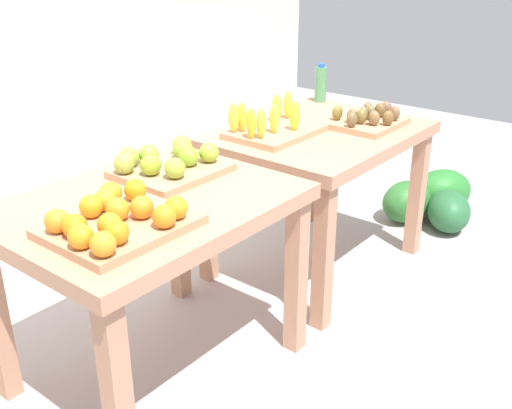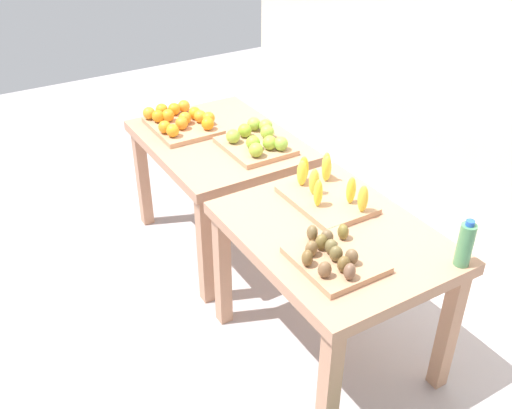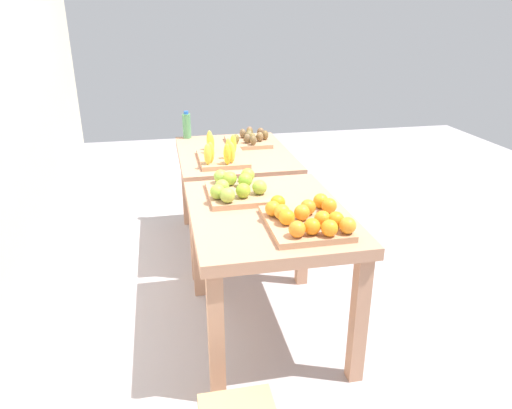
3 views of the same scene
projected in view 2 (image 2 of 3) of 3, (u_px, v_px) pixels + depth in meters
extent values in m
plane|color=#A59DA1|center=(267.00, 288.00, 3.46)|extent=(8.00, 8.00, 0.00)
cube|color=tan|center=(219.00, 142.00, 3.48)|extent=(1.04, 0.80, 0.06)
cube|color=tan|center=(143.00, 179.00, 3.87)|extent=(0.07, 0.07, 0.69)
cube|color=tan|center=(205.00, 250.00, 3.20)|extent=(0.07, 0.07, 0.69)
cube|color=tan|center=(233.00, 154.00, 4.16)|extent=(0.07, 0.07, 0.69)
cube|color=tan|center=(307.00, 215.00, 3.50)|extent=(0.07, 0.07, 0.69)
cube|color=tan|center=(333.00, 236.00, 2.67)|extent=(1.04, 0.80, 0.06)
cube|color=tan|center=(223.00, 270.00, 3.06)|extent=(0.07, 0.07, 0.69)
cube|color=tan|center=(329.00, 392.00, 2.39)|extent=(0.07, 0.07, 0.69)
cube|color=tan|center=(327.00, 232.00, 3.35)|extent=(0.07, 0.07, 0.69)
cube|color=tan|center=(448.00, 331.00, 2.68)|extent=(0.07, 0.07, 0.69)
cube|color=tan|center=(183.00, 126.00, 3.57)|extent=(0.44, 0.36, 0.03)
sphere|color=orange|center=(185.00, 118.00, 3.54)|extent=(0.11, 0.11, 0.08)
sphere|color=orange|center=(158.00, 116.00, 3.57)|extent=(0.11, 0.11, 0.08)
sphere|color=orange|center=(168.00, 115.00, 3.57)|extent=(0.11, 0.11, 0.08)
sphere|color=orange|center=(184.00, 106.00, 3.70)|extent=(0.10, 0.10, 0.08)
sphere|color=orange|center=(162.00, 110.00, 3.65)|extent=(0.08, 0.08, 0.08)
sphere|color=orange|center=(182.00, 123.00, 3.48)|extent=(0.11, 0.11, 0.08)
sphere|color=orange|center=(195.00, 113.00, 3.61)|extent=(0.10, 0.10, 0.08)
sphere|color=orange|center=(209.00, 118.00, 3.54)|extent=(0.08, 0.08, 0.08)
sphere|color=orange|center=(149.00, 113.00, 3.60)|extent=(0.09, 0.09, 0.08)
sphere|color=orange|center=(208.00, 124.00, 3.47)|extent=(0.08, 0.08, 0.08)
sphere|color=orange|center=(173.00, 131.00, 3.39)|extent=(0.11, 0.11, 0.08)
sphere|color=orange|center=(200.00, 116.00, 3.56)|extent=(0.10, 0.10, 0.08)
sphere|color=orange|center=(174.00, 109.00, 3.66)|extent=(0.11, 0.11, 0.08)
sphere|color=orange|center=(165.00, 127.00, 3.43)|extent=(0.09, 0.09, 0.08)
cube|color=tan|center=(255.00, 146.00, 3.34)|extent=(0.40, 0.34, 0.03)
sphere|color=#88B940|center=(281.00, 144.00, 3.24)|extent=(0.11, 0.11, 0.08)
sphere|color=#91BF3C|center=(267.00, 132.00, 3.37)|extent=(0.08, 0.08, 0.08)
sphere|color=#84BB2F|center=(253.00, 143.00, 3.25)|extent=(0.11, 0.11, 0.08)
sphere|color=#8FB22D|center=(245.00, 130.00, 3.39)|extent=(0.10, 0.10, 0.08)
sphere|color=#92B936|center=(270.00, 143.00, 3.25)|extent=(0.09, 0.09, 0.08)
sphere|color=#93B43A|center=(233.00, 136.00, 3.32)|extent=(0.10, 0.10, 0.08)
sphere|color=#93B437|center=(256.00, 150.00, 3.18)|extent=(0.11, 0.11, 0.08)
sphere|color=#95B241|center=(254.00, 124.00, 3.47)|extent=(0.10, 0.10, 0.08)
sphere|color=#8EB53A|center=(266.00, 126.00, 3.44)|extent=(0.10, 0.10, 0.08)
cube|color=tan|center=(326.00, 200.00, 2.85)|extent=(0.44, 0.32, 0.03)
ellipsoid|color=yellow|center=(326.00, 165.00, 2.97)|extent=(0.05, 0.06, 0.14)
ellipsoid|color=yellow|center=(304.00, 169.00, 2.94)|extent=(0.07, 0.06, 0.14)
ellipsoid|color=yellow|center=(363.00, 199.00, 2.70)|extent=(0.06, 0.06, 0.14)
ellipsoid|color=yellow|center=(318.00, 193.00, 2.74)|extent=(0.07, 0.06, 0.14)
ellipsoid|color=yellow|center=(351.00, 190.00, 2.76)|extent=(0.05, 0.06, 0.14)
ellipsoid|color=yellow|center=(314.00, 182.00, 2.83)|extent=(0.06, 0.06, 0.14)
ellipsoid|color=yellow|center=(327.00, 169.00, 2.94)|extent=(0.05, 0.05, 0.14)
ellipsoid|color=yellow|center=(302.00, 173.00, 2.90)|extent=(0.06, 0.07, 0.14)
cube|color=tan|center=(335.00, 260.00, 2.45)|extent=(0.36, 0.32, 0.03)
ellipsoid|color=brown|center=(321.00, 242.00, 2.47)|extent=(0.06, 0.06, 0.07)
ellipsoid|color=brown|center=(325.00, 270.00, 2.31)|extent=(0.06, 0.07, 0.07)
ellipsoid|color=brown|center=(336.00, 254.00, 2.40)|extent=(0.07, 0.07, 0.07)
ellipsoid|color=brown|center=(312.00, 233.00, 2.52)|extent=(0.07, 0.06, 0.07)
ellipsoid|color=brown|center=(350.00, 271.00, 2.30)|extent=(0.07, 0.07, 0.07)
ellipsoid|color=brown|center=(352.00, 257.00, 2.38)|extent=(0.07, 0.07, 0.07)
ellipsoid|color=brown|center=(311.00, 248.00, 2.43)|extent=(0.05, 0.06, 0.07)
ellipsoid|color=brown|center=(343.00, 232.00, 2.53)|extent=(0.07, 0.06, 0.07)
ellipsoid|color=brown|center=(307.00, 258.00, 2.37)|extent=(0.07, 0.07, 0.07)
ellipsoid|color=brown|center=(327.00, 237.00, 2.50)|extent=(0.07, 0.07, 0.07)
ellipsoid|color=brown|center=(331.00, 247.00, 2.44)|extent=(0.07, 0.07, 0.07)
ellipsoid|color=brown|center=(344.00, 264.00, 2.34)|extent=(0.05, 0.06, 0.07)
cylinder|color=#4C8C59|center=(465.00, 245.00, 2.40)|extent=(0.07, 0.07, 0.20)
cylinder|color=blue|center=(470.00, 223.00, 2.34)|extent=(0.04, 0.04, 0.02)
cube|color=tan|center=(203.00, 159.00, 4.57)|extent=(0.40, 0.30, 0.26)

